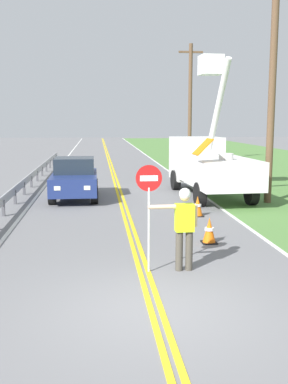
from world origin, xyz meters
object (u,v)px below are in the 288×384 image
(oncoming_sedan_nearest, at_px, (75,179))
(traffic_cone_lead, at_px, (209,231))
(traffic_cone_mid, at_px, (198,207))
(utility_pole_mid, at_px, (190,102))
(stop_sign_paddle, at_px, (149,194))
(flagger_worker, at_px, (184,224))
(utility_bucket_truck, at_px, (208,163))
(utility_pole_near, at_px, (272,84))

(oncoming_sedan_nearest, relative_size, traffic_cone_lead, 5.88)
(oncoming_sedan_nearest, xyz_separation_m, traffic_cone_mid, (4.34, -4.06, -0.50))
(oncoming_sedan_nearest, height_order, utility_pole_mid, utility_pole_mid)
(stop_sign_paddle, relative_size, oncoming_sedan_nearest, 0.57)
(flagger_worker, bearing_deg, stop_sign_paddle, -177.87)
(utility_bucket_truck, xyz_separation_m, utility_pole_near, (1.95, -2.06, 3.20))
(oncoming_sedan_nearest, bearing_deg, traffic_cone_mid, -43.10)
(stop_sign_paddle, height_order, utility_pole_mid, utility_pole_mid)
(stop_sign_paddle, relative_size, utility_pole_near, 0.26)
(stop_sign_paddle, height_order, oncoming_sedan_nearest, stop_sign_paddle)
(flagger_worker, distance_m, oncoming_sedan_nearest, 10.06)
(stop_sign_paddle, bearing_deg, traffic_cone_lead, 49.43)
(flagger_worker, bearing_deg, traffic_cone_mid, 74.59)
(utility_pole_near, bearing_deg, traffic_cone_lead, -123.39)
(flagger_worker, relative_size, oncoming_sedan_nearest, 0.44)
(flagger_worker, distance_m, stop_sign_paddle, 1.02)
(flagger_worker, height_order, stop_sign_paddle, stop_sign_paddle)
(utility_pole_near, relative_size, traffic_cone_lead, 12.71)
(utility_pole_near, distance_m, utility_pole_mid, 16.82)
(stop_sign_paddle, distance_m, utility_pole_mid, 25.59)
(oncoming_sedan_nearest, distance_m, traffic_cone_mid, 5.97)
(utility_pole_near, xyz_separation_m, traffic_cone_mid, (-3.35, -2.30, -4.30))
(traffic_cone_mid, bearing_deg, utility_pole_near, 34.54)
(stop_sign_paddle, xyz_separation_m, utility_pole_mid, (5.87, 24.75, 2.86))
(flagger_worker, xyz_separation_m, utility_pole_near, (4.89, 7.90, 3.59))
(stop_sign_paddle, bearing_deg, utility_bucket_truck, 69.67)
(utility_pole_mid, xyz_separation_m, traffic_cone_mid, (-3.56, -19.12, -4.24))
(flagger_worker, height_order, utility_pole_near, utility_pole_near)
(utility_bucket_truck, height_order, oncoming_sedan_nearest, utility_bucket_truck)
(stop_sign_paddle, height_order, utility_pole_near, utility_pole_near)
(stop_sign_paddle, bearing_deg, traffic_cone_mid, 67.67)
(stop_sign_paddle, relative_size, traffic_cone_mid, 3.33)
(utility_pole_near, bearing_deg, utility_bucket_truck, 133.44)
(traffic_cone_mid, bearing_deg, stop_sign_paddle, -112.33)
(utility_pole_near, height_order, traffic_cone_lead, utility_pole_near)
(utility_pole_near, bearing_deg, oncoming_sedan_nearest, 167.11)
(utility_pole_near, height_order, traffic_cone_mid, utility_pole_near)
(flagger_worker, bearing_deg, utility_bucket_truck, 73.59)
(oncoming_sedan_nearest, xyz_separation_m, traffic_cone_lead, (3.90, -7.50, -0.50))
(utility_pole_near, distance_m, traffic_cone_lead, 8.11)
(utility_pole_mid, relative_size, traffic_cone_mid, 12.54)
(flagger_worker, bearing_deg, oncoming_sedan_nearest, 106.16)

